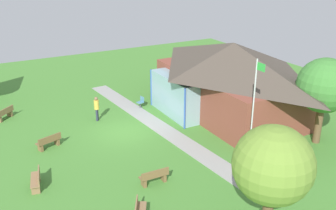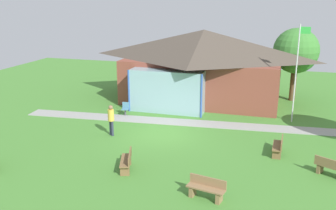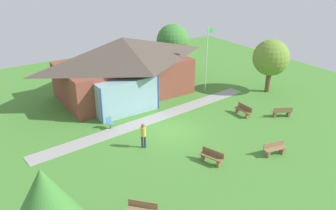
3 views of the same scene
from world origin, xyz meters
name	(u,v)px [view 1 (image 1 of 3)]	position (x,y,z in m)	size (l,w,h in m)	color
ground_plane	(126,132)	(0.00, 0.00, 0.00)	(44.00, 44.00, 0.00)	#478433
pavilion	(229,77)	(0.50, 7.85, 2.67)	(11.91, 8.07, 5.16)	brown
footpath	(157,125)	(0.00, 2.29, 0.01)	(19.18, 1.30, 0.03)	#999993
flagpole	(253,109)	(6.96, 4.44, 3.26)	(0.64, 0.08, 5.93)	silver
bench_mid_right	(154,177)	(6.27, -1.09, 0.40)	(0.47, 1.51, 0.84)	brown
bench_front_center	(49,142)	(-0.17, -4.84, 0.40)	(0.89, 1.56, 0.84)	brown
bench_front_right	(36,180)	(3.73, -6.32, 0.40)	(1.56, 0.74, 0.84)	olive
bench_front_left	(5,114)	(-6.02, -6.58, 0.40)	(1.34, 1.40, 0.84)	olive
patio_chair_west	(141,102)	(-3.40, 2.68, 0.42)	(0.51, 0.51, 0.86)	teal
visitor_strolling_lawn	(97,107)	(-2.70, -0.98, 1.02)	(0.34, 0.34, 1.74)	#2D3347
tree_east_hedge	(273,166)	(11.71, 1.34, 3.17)	(3.21, 3.21, 4.80)	brown
tree_behind_pavilion_right	(324,86)	(6.96, 9.73, 3.64)	(3.25, 3.25, 5.30)	brown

